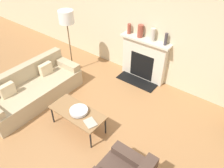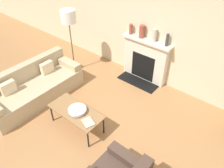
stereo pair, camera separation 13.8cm
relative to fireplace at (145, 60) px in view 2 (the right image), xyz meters
name	(u,v)px [view 2 (the right image)]	position (x,y,z in m)	size (l,w,h in m)	color
ground_plane	(78,140)	(0.14, -2.58, -0.55)	(18.00, 18.00, 0.00)	#A87547
wall_back	(157,27)	(0.14, 0.14, 0.90)	(18.00, 0.06, 2.90)	beige
fireplace	(145,60)	(0.00, 0.00, 0.00)	(1.32, 0.59, 1.13)	beige
couch	(33,87)	(-1.58, -2.34, -0.26)	(0.90, 2.28, 0.79)	tan
coffee_table	(76,112)	(-0.10, -2.34, -0.13)	(1.14, 0.52, 0.46)	olive
bowl	(77,110)	(-0.06, -2.34, -0.04)	(0.36, 0.36, 0.08)	silver
book	(88,122)	(0.31, -2.41, -0.08)	(0.29, 0.26, 0.02)	#B2A893
floor_lamp	(69,20)	(-1.71, -0.93, 0.92)	(0.38, 0.38, 1.72)	brown
mantel_vase_left	(131,29)	(-0.50, 0.01, 0.71)	(0.09, 0.09, 0.26)	brown
mantel_vase_center_left	(142,32)	(-0.18, 0.01, 0.73)	(0.14, 0.14, 0.31)	brown
mantel_vase_center_right	(154,35)	(0.16, 0.01, 0.73)	(0.12, 0.12, 0.31)	beige
mantel_vase_right	(167,40)	(0.50, 0.01, 0.72)	(0.07, 0.07, 0.29)	#3D383D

